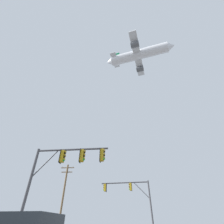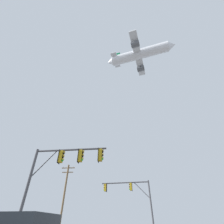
% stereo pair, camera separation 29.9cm
% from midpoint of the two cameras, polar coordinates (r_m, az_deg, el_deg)
% --- Properties ---
extents(signal_pole_near, '(5.71, 0.59, 6.23)m').
position_cam_midpoint_polar(signal_pole_near, '(13.18, -17.02, -17.95)').
color(signal_pole_near, '#4C4C51').
rests_on(signal_pole_near, ground).
extents(signal_pole_far, '(6.24, 1.03, 5.98)m').
position_cam_midpoint_polar(signal_pole_far, '(23.07, 7.55, -26.70)').
color(signal_pole_far, '#4C4C51').
rests_on(signal_pole_far, ground).
extents(utility_pole, '(2.20, 0.28, 9.59)m').
position_cam_midpoint_polar(utility_pole, '(28.70, -16.26, -26.24)').
color(utility_pole, brown).
rests_on(utility_pole, ground).
extents(airplane, '(22.98, 17.75, 6.30)m').
position_cam_midpoint_polar(airplane, '(58.10, 9.86, 19.50)').
color(airplane, white).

